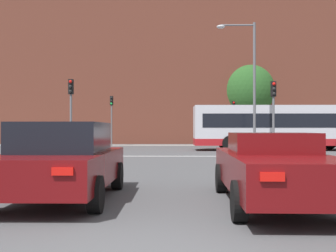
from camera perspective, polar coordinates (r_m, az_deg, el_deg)
The scene contains 13 objects.
stop_line_strip at distance 21.97m, azimuth -0.08°, elevation -4.10°, with size 7.93×0.30×0.01m, color silver.
far_pavement at distance 36.74m, azimuth 0.19°, elevation -2.61°, with size 68.81×2.50×0.01m, color gray.
brick_civic_building at distance 47.04m, azimuth -2.79°, elevation 8.70°, with size 48.95×14.09×19.38m.
car_saloon_left at distance 8.77m, azimuth -14.08°, elevation -4.59°, with size 2.06×4.59×1.55m.
car_roadster_right at distance 8.20m, azimuth 14.12°, elevation -5.52°, with size 2.01×4.97×1.35m.
bus_crossing_lead at distance 29.06m, azimuth 15.13°, elevation -0.07°, with size 11.69×2.75×2.96m.
traffic_light_far_left at distance 36.13m, azimuth -7.66°, elevation 1.85°, with size 0.26×0.31×4.23m.
traffic_light_near_left at distance 22.99m, azimuth -13.03°, elevation 2.91°, with size 0.26×0.31×4.07m.
traffic_light_near_right at distance 22.77m, azimuth 14.10°, elevation 2.71°, with size 0.26×0.31×3.92m.
traffic_light_far_right at distance 36.29m, azimuth 8.89°, elevation 1.42°, with size 0.26×0.31×3.80m.
street_lamp_junction at distance 25.68m, azimuth 10.78°, elevation 7.00°, with size 2.33×0.36×7.77m.
pedestrian_waiting at distance 38.78m, azimuth -14.95°, elevation -1.07°, with size 0.37×0.46×1.65m.
tree_kerbside at distance 42.20m, azimuth 10.72°, elevation 4.58°, with size 5.81×5.81×8.14m.
Camera 1 is at (0.26, -4.46, 1.42)m, focal length 45.00 mm.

